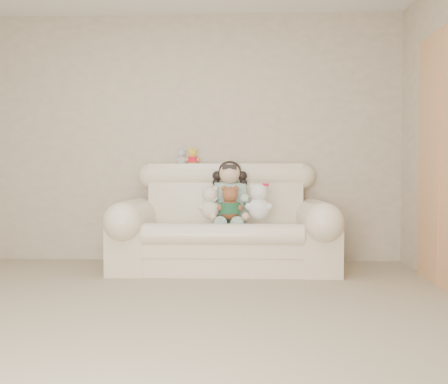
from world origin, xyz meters
TOP-DOWN VIEW (x-y plane):
  - floor at (0.00, 0.00)m, footprint 5.00×5.00m
  - wall_back at (0.00, 2.50)m, footprint 4.50×0.00m
  - sofa at (0.41, 2.00)m, footprint 2.10×0.95m
  - door_panel at (2.22, 1.40)m, footprint 0.06×0.90m
  - seated_child at (0.46, 2.08)m, footprint 0.44×0.52m
  - brown_teddy at (0.47, 1.83)m, footprint 0.25×0.20m
  - white_cat at (0.74, 1.86)m, footprint 0.26×0.21m
  - cream_teddy at (0.28, 1.88)m, footprint 0.26×0.21m
  - yellow_mini_bear at (0.07, 2.34)m, footprint 0.16×0.13m
  - grey_mini_plush at (-0.05, 2.37)m, footprint 0.13×0.10m

SIDE VIEW (x-z plane):
  - floor at x=0.00m, z-range 0.00..0.00m
  - sofa at x=0.41m, z-range 0.00..1.03m
  - cream_teddy at x=0.28m, z-range 0.50..0.86m
  - brown_teddy at x=0.47m, z-range 0.50..0.87m
  - white_cat at x=0.74m, z-range 0.50..0.90m
  - seated_child at x=0.46m, z-range 0.42..1.06m
  - door_panel at x=2.22m, z-range 0.00..2.10m
  - grey_mini_plush at x=-0.05m, z-range 1.01..1.21m
  - yellow_mini_bear at x=0.07m, z-range 1.01..1.22m
  - wall_back at x=0.00m, z-range -0.95..3.55m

